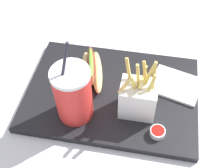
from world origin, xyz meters
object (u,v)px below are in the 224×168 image
(hot_dog_1, at_px, (92,70))
(ketchup_cup_1, at_px, (158,132))
(fries_basket, at_px, (138,98))
(soda_cup, at_px, (73,94))
(napkin_stack, at_px, (176,85))

(hot_dog_1, relative_size, ketchup_cup_1, 4.45)
(fries_basket, relative_size, ketchup_cup_1, 4.36)
(soda_cup, xyz_separation_m, ketchup_cup_1, (-0.21, 0.03, -0.07))
(fries_basket, distance_m, napkin_stack, 0.15)
(hot_dog_1, xyz_separation_m, ketchup_cup_1, (-0.20, 0.16, -0.01))
(soda_cup, relative_size, ketchup_cup_1, 6.24)
(fries_basket, bearing_deg, napkin_stack, -133.97)
(ketchup_cup_1, bearing_deg, napkin_stack, -103.31)
(soda_cup, xyz_separation_m, fries_basket, (-0.16, -0.04, -0.03))
(soda_cup, xyz_separation_m, napkin_stack, (-0.25, -0.14, -0.07))
(soda_cup, bearing_deg, hot_dog_1, -95.88)
(fries_basket, height_order, hot_dog_1, fries_basket)
(ketchup_cup_1, bearing_deg, fries_basket, -47.52)
(hot_dog_1, bearing_deg, napkin_stack, -178.84)
(soda_cup, height_order, hot_dog_1, soda_cup)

